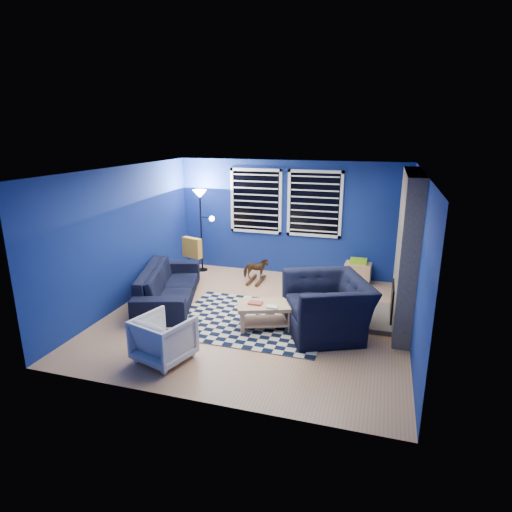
{
  "coord_description": "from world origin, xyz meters",
  "views": [
    {
      "loc": [
        1.97,
        -6.5,
        3.09
      ],
      "look_at": [
        -0.09,
        0.3,
        1.01
      ],
      "focal_mm": 30.0,
      "sensor_mm": 36.0,
      "label": 1
    }
  ],
  "objects": [
    {
      "name": "floor",
      "position": [
        0.0,
        0.0,
        0.0
      ],
      "size": [
        5.0,
        5.0,
        0.0
      ],
      "primitive_type": "plane",
      "color": "tan",
      "rests_on": "ground"
    },
    {
      "name": "ceiling",
      "position": [
        0.0,
        0.0,
        2.5
      ],
      "size": [
        5.0,
        5.0,
        0.0
      ],
      "primitive_type": "plane",
      "rotation": [
        3.14,
        0.0,
        0.0
      ],
      "color": "white",
      "rests_on": "wall_back"
    },
    {
      "name": "wall_back",
      "position": [
        0.0,
        2.5,
        1.25
      ],
      "size": [
        5.0,
        0.0,
        5.0
      ],
      "primitive_type": "plane",
      "rotation": [
        1.57,
        0.0,
        0.0
      ],
      "color": "navy",
      "rests_on": "floor"
    },
    {
      "name": "wall_left",
      "position": [
        -2.5,
        0.0,
        1.25
      ],
      "size": [
        0.0,
        5.0,
        5.0
      ],
      "primitive_type": "plane",
      "rotation": [
        1.57,
        0.0,
        1.57
      ],
      "color": "navy",
      "rests_on": "floor"
    },
    {
      "name": "wall_right",
      "position": [
        2.5,
        0.0,
        1.25
      ],
      "size": [
        0.0,
        5.0,
        5.0
      ],
      "primitive_type": "plane",
      "rotation": [
        1.57,
        0.0,
        -1.57
      ],
      "color": "navy",
      "rests_on": "floor"
    },
    {
      "name": "fireplace",
      "position": [
        2.36,
        0.5,
        1.2
      ],
      "size": [
        0.65,
        2.0,
        2.5
      ],
      "color": "gray",
      "rests_on": "floor"
    },
    {
      "name": "window_left",
      "position": [
        -0.75,
        2.46,
        1.6
      ],
      "size": [
        1.17,
        0.06,
        1.42
      ],
      "color": "black",
      "rests_on": "wall_back"
    },
    {
      "name": "window_right",
      "position": [
        0.55,
        2.46,
        1.6
      ],
      "size": [
        1.17,
        0.06,
        1.42
      ],
      "color": "black",
      "rests_on": "wall_back"
    },
    {
      "name": "tv",
      "position": [
        2.45,
        2.0,
        1.4
      ],
      "size": [
        0.07,
        1.0,
        0.58
      ],
      "color": "black",
      "rests_on": "wall_right"
    },
    {
      "name": "rug",
      "position": [
        -0.02,
        -0.17,
        0.01
      ],
      "size": [
        2.52,
        2.03,
        0.02
      ],
      "primitive_type": "cube",
      "rotation": [
        0.0,
        0.0,
        -0.01
      ],
      "color": "black",
      "rests_on": "floor"
    },
    {
      "name": "sofa",
      "position": [
        -1.75,
        0.19,
        0.34
      ],
      "size": [
        2.47,
        1.57,
        0.67
      ],
      "primitive_type": "imported",
      "rotation": [
        0.0,
        0.0,
        1.88
      ],
      "color": "black",
      "rests_on": "floor"
    },
    {
      "name": "armchair_big",
      "position": [
        1.23,
        -0.21,
        0.44
      ],
      "size": [
        1.73,
        1.65,
        0.88
      ],
      "primitive_type": "imported",
      "rotation": [
        0.0,
        0.0,
        -1.14
      ],
      "color": "black",
      "rests_on": "floor"
    },
    {
      "name": "armchair_bent",
      "position": [
        -0.81,
        -1.74,
        0.33
      ],
      "size": [
        0.87,
        0.88,
        0.65
      ],
      "primitive_type": "imported",
      "rotation": [
        0.0,
        0.0,
        2.85
      ],
      "color": "gray",
      "rests_on": "floor"
    },
    {
      "name": "rocking_horse",
      "position": [
        -0.52,
        1.7,
        0.29
      ],
      "size": [
        0.43,
        0.57,
        0.44
      ],
      "primitive_type": "imported",
      "rotation": [
        0.0,
        0.0,
        2.0
      ],
      "color": "#452B16",
      "rests_on": "floor"
    },
    {
      "name": "coffee_table",
      "position": [
        0.27,
        -0.37,
        0.31
      ],
      "size": [
        1.01,
        0.79,
        0.45
      ],
      "rotation": [
        0.0,
        0.0,
        0.36
      ],
      "color": "tan",
      "rests_on": "rug"
    },
    {
      "name": "cabinet",
      "position": [
        1.55,
        2.25,
        0.24
      ],
      "size": [
        0.55,
        0.38,
        0.53
      ],
      "rotation": [
        0.0,
        0.0,
        -0.06
      ],
      "color": "tan",
      "rests_on": "floor"
    },
    {
      "name": "floor_lamp",
      "position": [
        -1.91,
        2.1,
        1.51
      ],
      "size": [
        0.5,
        0.31,
        1.85
      ],
      "color": "black",
      "rests_on": "floor"
    },
    {
      "name": "throw_pillow",
      "position": [
        -1.6,
        0.93,
        0.87
      ],
      "size": [
        0.44,
        0.25,
        0.4
      ],
      "primitive_type": "cube",
      "rotation": [
        0.0,
        0.0,
        -0.31
      ],
      "color": "gold",
      "rests_on": "sofa"
    }
  ]
}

